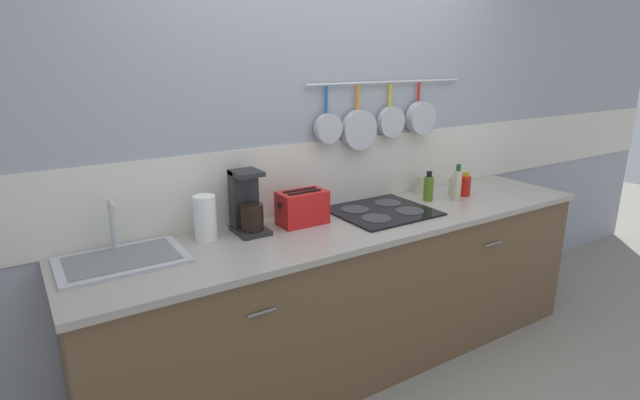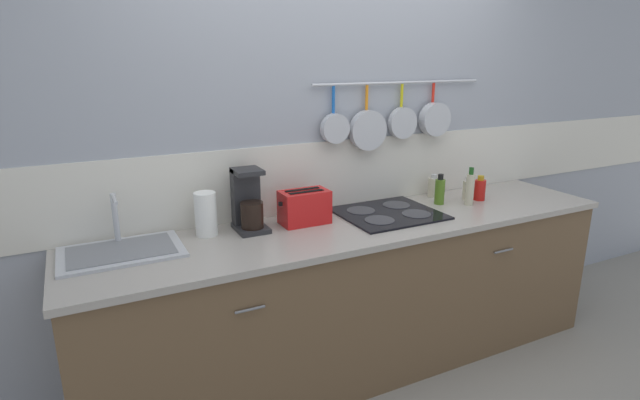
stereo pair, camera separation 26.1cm
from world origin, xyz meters
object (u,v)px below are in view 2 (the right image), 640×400
at_px(toaster, 304,207).
at_px(bottle_cooking_wine, 433,187).
at_px(bottle_olive_oil, 470,189).
at_px(paper_towel_roll, 206,214).
at_px(bottle_hot_sauce, 467,190).
at_px(coffee_maker, 248,204).
at_px(bottle_vinegar, 480,189).
at_px(bottle_dish_soap, 440,191).

bearing_deg(toaster, bottle_cooking_wine, 6.61).
xyz_separation_m(bottle_cooking_wine, bottle_olive_oil, (0.07, -0.26, 0.04)).
bearing_deg(toaster, paper_towel_roll, 173.94).
bearing_deg(bottle_cooking_wine, paper_towel_roll, -177.82).
relative_size(paper_towel_roll, bottle_hot_sauce, 1.52).
height_order(paper_towel_roll, coffee_maker, coffee_maker).
xyz_separation_m(coffee_maker, bottle_vinegar, (1.50, -0.14, -0.07)).
distance_m(bottle_cooking_wine, bottle_hot_sauce, 0.21).
height_order(paper_towel_roll, bottle_hot_sauce, paper_towel_roll).
bearing_deg(paper_towel_roll, bottle_olive_oil, -7.14).
bearing_deg(bottle_dish_soap, paper_towel_roll, 176.12).
height_order(coffee_maker, bottle_vinegar, coffee_maker).
distance_m(paper_towel_roll, bottle_dish_soap, 1.45).
relative_size(paper_towel_roll, bottle_cooking_wine, 1.53).
height_order(bottle_cooking_wine, bottle_vinegar, bottle_vinegar).
relative_size(toaster, bottle_hot_sauce, 1.89).
bearing_deg(bottle_olive_oil, toaster, 172.32).
bearing_deg(paper_towel_roll, toaster, -6.06).
bearing_deg(bottle_cooking_wine, bottle_olive_oil, -74.08).
height_order(toaster, bottle_hot_sauce, toaster).
distance_m(bottle_dish_soap, bottle_cooking_wine, 0.18).
height_order(coffee_maker, bottle_olive_oil, coffee_maker).
height_order(paper_towel_roll, bottle_cooking_wine, paper_towel_roll).
bearing_deg(coffee_maker, bottle_cooking_wine, 2.83).
distance_m(paper_towel_roll, bottle_cooking_wine, 1.52).
xyz_separation_m(paper_towel_roll, bottle_hot_sauce, (1.66, -0.10, -0.05)).
bearing_deg(coffee_maker, bottle_hot_sauce, -3.91).
xyz_separation_m(bottle_olive_oil, bottle_vinegar, (0.14, 0.06, -0.03)).
distance_m(coffee_maker, bottle_vinegar, 1.51).
relative_size(bottle_olive_oil, bottle_hot_sauce, 1.59).
bearing_deg(toaster, bottle_dish_soap, -2.60).
relative_size(coffee_maker, toaster, 1.16).
height_order(toaster, bottle_cooking_wine, toaster).
bearing_deg(bottle_vinegar, toaster, 175.87).
relative_size(paper_towel_roll, bottle_olive_oil, 0.96).
bearing_deg(paper_towel_roll, bottle_hot_sauce, -3.58).
bearing_deg(bottle_cooking_wine, bottle_dish_soap, -116.67).
xyz_separation_m(toaster, bottle_cooking_wine, (0.99, 0.11, -0.03)).
xyz_separation_m(coffee_maker, bottle_olive_oil, (1.37, -0.19, -0.03)).
height_order(toaster, bottle_olive_oil, bottle_olive_oil).
bearing_deg(bottle_olive_oil, paper_towel_roll, 172.86).
xyz_separation_m(bottle_cooking_wine, bottle_vinegar, (0.21, -0.20, 0.00)).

